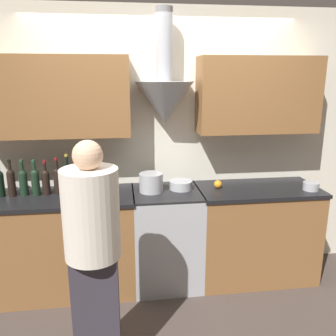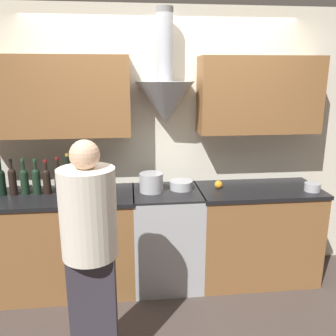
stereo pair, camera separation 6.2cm
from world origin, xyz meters
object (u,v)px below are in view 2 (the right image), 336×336
at_px(mixing_bowl, 181,185).
at_px(wine_bottle_7, 69,177).
at_px(stove_range, 167,237).
at_px(wine_bottle_2, 13,180).
at_px(wine_bottle_4, 36,180).
at_px(wine_bottle_3, 24,180).
at_px(orange_fruit, 218,185).
at_px(person_foreground_left, 91,252).
at_px(wine_bottle_9, 90,178).
at_px(stock_pot, 151,182).
at_px(wine_bottle_5, 47,180).
at_px(wine_bottle_1, 1,181).
at_px(wine_bottle_8, 78,178).
at_px(wine_bottle_6, 58,179).
at_px(saucepan, 312,187).

bearing_deg(mixing_bowl, wine_bottle_7, 178.41).
bearing_deg(stove_range, wine_bottle_2, 177.86).
bearing_deg(wine_bottle_4, stove_range, -2.37).
relative_size(wine_bottle_7, mixing_bowl, 1.70).
xyz_separation_m(wine_bottle_2, wine_bottle_3, (0.10, 0.01, -0.01)).
bearing_deg(orange_fruit, stove_range, -176.64).
bearing_deg(person_foreground_left, wine_bottle_9, 95.50).
xyz_separation_m(stock_pot, person_foreground_left, (-0.46, -1.02, -0.14)).
relative_size(wine_bottle_3, wine_bottle_5, 1.04).
xyz_separation_m(wine_bottle_1, person_foreground_left, (0.87, -1.07, -0.18)).
bearing_deg(wine_bottle_8, wine_bottle_1, 179.24).
xyz_separation_m(wine_bottle_4, wine_bottle_6, (0.19, 0.02, 0.00)).
bearing_deg(wine_bottle_9, saucepan, -5.65).
distance_m(wine_bottle_6, person_foreground_left, 1.16).
distance_m(wine_bottle_4, wine_bottle_7, 0.28).
relative_size(wine_bottle_4, wine_bottle_6, 0.98).
bearing_deg(wine_bottle_8, orange_fruit, -0.79).
height_order(saucepan, person_foreground_left, person_foreground_left).
bearing_deg(person_foreground_left, wine_bottle_6, 109.53).
xyz_separation_m(wine_bottle_5, person_foreground_left, (0.48, -1.07, -0.18)).
relative_size(wine_bottle_2, wine_bottle_3, 1.01).
distance_m(wine_bottle_2, person_foreground_left, 1.33).
bearing_deg(mixing_bowl, orange_fruit, -2.83).
bearing_deg(saucepan, stove_range, 173.99).
xyz_separation_m(wine_bottle_9, person_foreground_left, (0.10, -1.07, -0.18)).
xyz_separation_m(orange_fruit, saucepan, (0.85, -0.17, -0.00)).
xyz_separation_m(wine_bottle_1, wine_bottle_2, (0.10, -0.00, 0.00)).
distance_m(wine_bottle_3, wine_bottle_5, 0.19).
bearing_deg(wine_bottle_4, wine_bottle_7, 5.52).
relative_size(mixing_bowl, saucepan, 1.46).
bearing_deg(stove_range, wine_bottle_4, 177.63).
xyz_separation_m(wine_bottle_2, wine_bottle_5, (0.29, 0.00, -0.01)).
relative_size(stove_range, wine_bottle_2, 2.82).
height_order(wine_bottle_7, stock_pot, wine_bottle_7).
distance_m(wine_bottle_1, wine_bottle_3, 0.20).
bearing_deg(wine_bottle_3, wine_bottle_4, -6.51).
distance_m(mixing_bowl, orange_fruit, 0.36).
relative_size(wine_bottle_7, saucepan, 2.47).
relative_size(wine_bottle_3, saucepan, 2.24).
bearing_deg(wine_bottle_2, orange_fruit, -0.68).
bearing_deg(wine_bottle_2, wine_bottle_4, -0.83).
bearing_deg(stock_pot, mixing_bowl, 7.20).
distance_m(wine_bottle_1, wine_bottle_7, 0.58).
xyz_separation_m(wine_bottle_4, wine_bottle_5, (0.09, 0.01, -0.01)).
relative_size(wine_bottle_7, person_foreground_left, 0.22).
relative_size(wine_bottle_6, saucepan, 2.28).
bearing_deg(orange_fruit, wine_bottle_7, 178.09).
distance_m(wine_bottle_4, wine_bottle_9, 0.47).
bearing_deg(mixing_bowl, person_foreground_left, -125.13).
xyz_separation_m(wine_bottle_3, wine_bottle_9, (0.57, 0.00, 0.00)).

